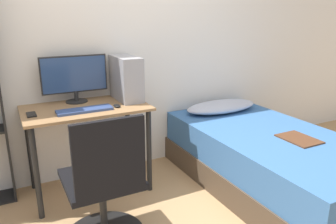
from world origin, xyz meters
name	(u,v)px	position (x,y,z in m)	size (l,w,h in m)	color
wall_back	(108,44)	(0.00, 1.49, 1.25)	(8.00, 0.05, 2.50)	silver
desk	(87,121)	(-0.32, 1.16, 0.64)	(1.02, 0.61, 0.77)	#997047
office_chair	(105,196)	(-0.42, 0.38, 0.36)	(0.56, 0.56, 0.94)	black
bed	(269,161)	(1.12, 0.46, 0.26)	(1.08, 2.00, 0.52)	#4C3D2D
pillow	(221,106)	(1.12, 1.20, 0.57)	(0.82, 0.36, 0.11)	#B2B7C6
magazine	(299,139)	(1.20, 0.24, 0.52)	(0.24, 0.32, 0.01)	#56331E
monitor	(75,77)	(-0.35, 1.35, 0.99)	(0.57, 0.19, 0.41)	black
keyboard	(85,110)	(-0.36, 1.03, 0.78)	(0.44, 0.14, 0.02)	#33477A
pc_tower	(126,78)	(0.07, 1.24, 0.96)	(0.19, 0.41, 0.39)	#99999E
mouse	(117,106)	(-0.09, 1.03, 0.78)	(0.06, 0.09, 0.02)	black
phone	(31,115)	(-0.75, 1.11, 0.77)	(0.07, 0.14, 0.01)	black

